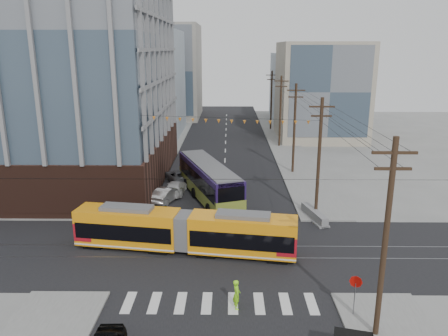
{
  "coord_description": "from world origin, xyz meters",
  "views": [
    {
      "loc": [
        0.51,
        -26.49,
        15.07
      ],
      "look_at": [
        0.1,
        10.4,
        4.89
      ],
      "focal_mm": 35.0,
      "sensor_mm": 36.0,
      "label": 1
    }
  ],
  "objects": [
    {
      "name": "stop_sign",
      "position": [
        7.78,
        -4.22,
        1.21
      ],
      "size": [
        0.95,
        0.95,
        2.41
      ],
      "primitive_type": null,
      "rotation": [
        0.0,
        0.0,
        -0.36
      ],
      "color": "#BA0C06",
      "rests_on": "ground"
    },
    {
      "name": "jersey_barrier",
      "position": [
        8.3,
        10.64,
        0.44
      ],
      "size": [
        2.05,
        4.53,
        0.88
      ],
      "primitive_type": "cube",
      "rotation": [
        0.0,
        0.0,
        0.25
      ],
      "color": "slate",
      "rests_on": "ground"
    },
    {
      "name": "city_bus",
      "position": [
        -1.53,
        16.3,
        1.9
      ],
      "size": [
        7.3,
        13.58,
        3.79
      ],
      "primitive_type": null,
      "rotation": [
        0.0,
        0.0,
        0.35
      ],
      "color": "#241547",
      "rests_on": "ground"
    },
    {
      "name": "bg_bldg_nw_far",
      "position": [
        -14.0,
        72.0,
        10.0
      ],
      "size": [
        16.0,
        18.0,
        20.0
      ],
      "primitive_type": "cube",
      "color": "gray",
      "rests_on": "ground"
    },
    {
      "name": "utility_pole_far",
      "position": [
        8.5,
        56.0,
        5.5
      ],
      "size": [
        0.3,
        0.3,
        11.0
      ],
      "primitive_type": "cylinder",
      "color": "black",
      "rests_on": "ground"
    },
    {
      "name": "pedestrian",
      "position": [
        1.01,
        -3.5,
        0.93
      ],
      "size": [
        0.53,
        0.73,
        1.86
      ],
      "primitive_type": "imported",
      "rotation": [
        0.0,
        0.0,
        1.71
      ],
      "color": "#8EF61B",
      "rests_on": "ground"
    },
    {
      "name": "bg_bldg_nw_near",
      "position": [
        -17.0,
        52.0,
        9.0
      ],
      "size": [
        18.0,
        16.0,
        18.0
      ],
      "primitive_type": "cube",
      "color": "#8C99A5",
      "rests_on": "ground"
    },
    {
      "name": "bg_bldg_ne_near",
      "position": [
        16.0,
        48.0,
        8.0
      ],
      "size": [
        14.0,
        14.0,
        16.0
      ],
      "primitive_type": "cube",
      "color": "gray",
      "rests_on": "ground"
    },
    {
      "name": "streetcar",
      "position": [
        -2.85,
        4.1,
        1.63
      ],
      "size": [
        17.09,
        4.98,
        3.26
      ],
      "primitive_type": null,
      "rotation": [
        0.0,
        0.0,
        -0.16
      ],
      "color": "orange",
      "rests_on": "ground"
    },
    {
      "name": "utility_pole_near",
      "position": [
        8.5,
        -6.0,
        5.5
      ],
      "size": [
        0.3,
        0.3,
        11.0
      ],
      "primitive_type": "cylinder",
      "color": "black",
      "rests_on": "ground"
    },
    {
      "name": "parked_car_white",
      "position": [
        -5.14,
        17.71,
        0.69
      ],
      "size": [
        2.34,
        4.93,
        1.39
      ],
      "primitive_type": "imported",
      "rotation": [
        0.0,
        0.0,
        3.06
      ],
      "color": "silver",
      "rests_on": "ground"
    },
    {
      "name": "bg_bldg_ne_far",
      "position": [
        18.0,
        68.0,
        7.0
      ],
      "size": [
        16.0,
        16.0,
        14.0
      ],
      "primitive_type": "cube",
      "color": "#8C99A5",
      "rests_on": "ground"
    },
    {
      "name": "parked_car_silver",
      "position": [
        -5.72,
        15.42,
        0.75
      ],
      "size": [
        3.14,
        4.83,
        1.5
      ],
      "primitive_type": "imported",
      "rotation": [
        0.0,
        0.0,
        2.77
      ],
      "color": "#BDBDBD",
      "rests_on": "ground"
    },
    {
      "name": "parked_car_grey",
      "position": [
        -5.34,
        21.99,
        0.69
      ],
      "size": [
        4.15,
        5.51,
        1.39
      ],
      "primitive_type": "imported",
      "rotation": [
        0.0,
        0.0,
        3.56
      ],
      "color": "#505257",
      "rests_on": "ground"
    },
    {
      "name": "office_building",
      "position": [
        -22.0,
        23.0,
        14.3
      ],
      "size": [
        30.0,
        25.0,
        28.6
      ],
      "primitive_type": "cube",
      "color": "#381E16",
      "rests_on": "ground"
    },
    {
      "name": "ground",
      "position": [
        0.0,
        0.0,
        0.0
      ],
      "size": [
        160.0,
        160.0,
        0.0
      ],
      "primitive_type": "plane",
      "color": "slate"
    }
  ]
}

